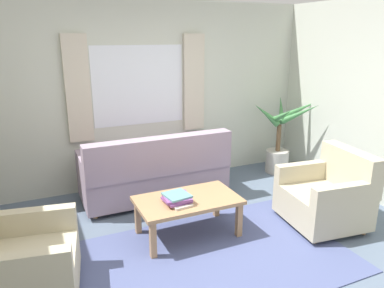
% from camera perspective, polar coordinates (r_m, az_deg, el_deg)
% --- Properties ---
extents(ground_plane, '(6.24, 6.24, 0.00)m').
position_cam_1_polar(ground_plane, '(3.81, 2.58, -17.42)').
color(ground_plane, slate).
extents(wall_back, '(5.32, 0.12, 2.60)m').
position_cam_1_polar(wall_back, '(5.34, -8.36, 7.42)').
color(wall_back, beige).
rests_on(wall_back, ground_plane).
extents(window_with_curtains, '(1.98, 0.07, 1.40)m').
position_cam_1_polar(window_with_curtains, '(5.24, -8.16, 8.91)').
color(window_with_curtains, white).
extents(area_rug, '(2.78, 1.72, 0.01)m').
position_cam_1_polar(area_rug, '(3.81, 2.58, -17.35)').
color(area_rug, '#4C5684').
rests_on(area_rug, ground_plane).
extents(couch, '(1.90, 0.82, 0.92)m').
position_cam_1_polar(couch, '(4.93, -5.72, -4.47)').
color(couch, '#998499').
rests_on(couch, ground_plane).
extents(armchair_left, '(0.95, 0.97, 0.88)m').
position_cam_1_polar(armchair_left, '(3.45, -25.48, -16.21)').
color(armchair_left, '#BCB293').
rests_on(armchair_left, ground_plane).
extents(armchair_right, '(0.91, 0.93, 0.88)m').
position_cam_1_polar(armchair_right, '(4.55, 20.25, -7.49)').
color(armchair_right, '#BCB293').
rests_on(armchair_right, ground_plane).
extents(coffee_table, '(1.10, 0.64, 0.44)m').
position_cam_1_polar(coffee_table, '(4.02, -0.63, -9.18)').
color(coffee_table, '#A87F56').
rests_on(coffee_table, ground_plane).
extents(book_stack_on_table, '(0.30, 0.36, 0.10)m').
position_cam_1_polar(book_stack_on_table, '(3.89, -2.36, -8.44)').
color(book_stack_on_table, beige).
rests_on(book_stack_on_table, coffee_table).
extents(potted_plant, '(1.14, 1.02, 1.21)m').
position_cam_1_polar(potted_plant, '(5.99, 13.48, 0.46)').
color(potted_plant, '#B7B2A8').
rests_on(potted_plant, ground_plane).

